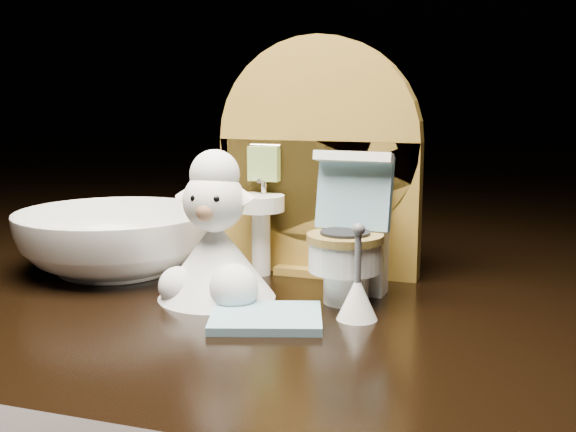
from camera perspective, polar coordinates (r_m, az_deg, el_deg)
name	(u,v)px	position (r m, az deg, el deg)	size (l,w,h in m)	color
backdrop_panel	(317,171)	(0.46, 2.33, 3.55)	(0.13, 0.05, 0.15)	olive
toy_toilet	(351,246)	(0.41, 4.98, -2.37)	(0.04, 0.06, 0.08)	white
bath_mat	(266,318)	(0.37, -1.74, -8.04)	(0.06, 0.05, 0.00)	#72A3B4
toilet_brush	(357,294)	(0.38, 5.50, -6.18)	(0.02, 0.02, 0.05)	white
plush_lamb	(215,247)	(0.41, -5.76, -2.44)	(0.07, 0.07, 0.09)	white
ceramic_bowl	(115,241)	(0.48, -13.52, -1.96)	(0.13, 0.13, 0.04)	white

